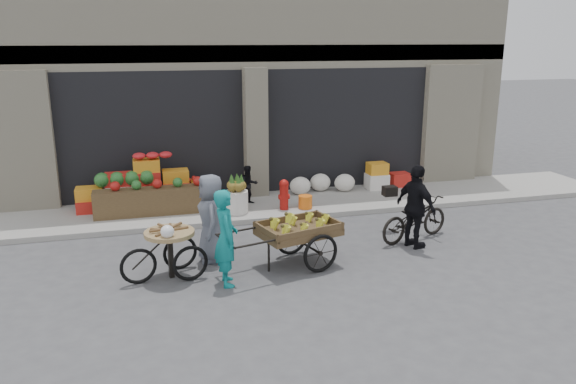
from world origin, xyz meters
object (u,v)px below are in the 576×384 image
object	(u,v)px
seated_person	(249,185)
cyclist	(416,207)
vendor_woman	(226,238)
fire_hydrant	(284,193)
bicycle	(415,218)
pineapple_bin	(237,202)
banana_cart	(296,228)
orange_bucket	(305,202)
tricycle_cart	(170,246)
vendor_grey	(211,218)

from	to	relation	value
seated_person	cyclist	distance (m)	4.28
vendor_woman	cyclist	world-z (taller)	cyclist
fire_hydrant	bicycle	bearing A→B (deg)	-47.80
seated_person	fire_hydrant	bearing A→B (deg)	-52.88
pineapple_bin	banana_cart	xyz separation A→B (m)	(0.54, -3.05, 0.34)
bicycle	cyclist	bearing A→B (deg)	135.17
orange_bucket	banana_cart	distance (m)	3.17
seated_person	tricycle_cart	xyz separation A→B (m)	(-2.07, -3.62, -0.02)
fire_hydrant	vendor_grey	size ratio (longest dim) A/B	0.44
orange_bucket	banana_cart	world-z (taller)	banana_cart
orange_bucket	pineapple_bin	bearing A→B (deg)	176.42
fire_hydrant	seated_person	size ratio (longest dim) A/B	0.76
cyclist	orange_bucket	bearing A→B (deg)	9.54
vendor_grey	fire_hydrant	bearing A→B (deg)	141.71
banana_cart	vendor_woman	world-z (taller)	vendor_woman
orange_bucket	bicycle	bearing A→B (deg)	-54.72
vendor_grey	bicycle	world-z (taller)	vendor_grey
orange_bucket	bicycle	world-z (taller)	bicycle
orange_bucket	vendor_woman	bearing A→B (deg)	-124.88
seated_person	bicycle	distance (m)	4.10
pineapple_bin	bicycle	world-z (taller)	bicycle
pineapple_bin	cyclist	size ratio (longest dim) A/B	0.32
fire_hydrant	vendor_woman	xyz separation A→B (m)	(-1.89, -3.47, 0.31)
bicycle	cyclist	xyz separation A→B (m)	(-0.20, -0.40, 0.37)
cyclist	bicycle	bearing A→B (deg)	-44.83
bicycle	orange_bucket	bearing A→B (deg)	17.02
orange_bucket	vendor_woman	distance (m)	4.21
vendor_woman	tricycle_cart	bearing A→B (deg)	60.18
cyclist	seated_person	bearing A→B (deg)	19.45
vendor_woman	banana_cart	bearing A→B (deg)	-70.81
vendor_grey	bicycle	xyz separation A→B (m)	(4.10, 0.05, -0.36)
orange_bucket	cyclist	xyz separation A→B (m)	(1.41, -2.68, 0.55)
banana_cart	cyclist	size ratio (longest dim) A/B	1.52
banana_cart	tricycle_cart	bearing A→B (deg)	163.83
fire_hydrant	banana_cart	bearing A→B (deg)	-100.62
banana_cart	cyclist	distance (m)	2.49
pineapple_bin	cyclist	world-z (taller)	cyclist
vendor_woman	vendor_grey	size ratio (longest dim) A/B	1.00
tricycle_cart	cyclist	distance (m)	4.70
pineapple_bin	banana_cart	size ratio (longest dim) A/B	0.21
seated_person	banana_cart	size ratio (longest dim) A/B	0.37
fire_hydrant	cyclist	distance (m)	3.35
tricycle_cart	orange_bucket	bearing A→B (deg)	28.76
vendor_grey	cyclist	distance (m)	3.91
orange_bucket	tricycle_cart	bearing A→B (deg)	-138.21
pineapple_bin	fire_hydrant	size ratio (longest dim) A/B	0.73
banana_cart	vendor_woman	size ratio (longest dim) A/B	1.54
vendor_woman	vendor_grey	world-z (taller)	vendor_grey
fire_hydrant	banana_cart	size ratio (longest dim) A/B	0.28
tricycle_cart	bicycle	bearing A→B (deg)	-5.53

